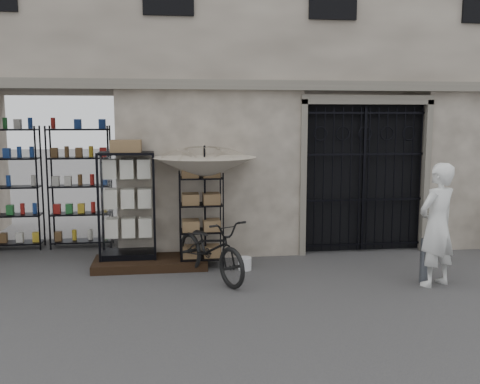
{
  "coord_description": "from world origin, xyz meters",
  "views": [
    {
      "loc": [
        -2.05,
        -7.9,
        2.65
      ],
      "look_at": [
        -0.8,
        1.4,
        1.35
      ],
      "focal_mm": 40.0,
      "sensor_mm": 36.0,
      "label": 1
    }
  ],
  "objects": [
    {
      "name": "white_bucket",
      "position": [
        -0.75,
        1.14,
        0.11
      ],
      "size": [
        0.27,
        0.27,
        0.23
      ],
      "primitive_type": "cylinder",
      "rotation": [
        0.0,
        0.0,
        -0.17
      ],
      "color": "silver",
      "rests_on": "ground"
    },
    {
      "name": "steel_bollard",
      "position": [
        2.02,
        0.02,
        0.36
      ],
      "size": [
        0.16,
        0.16,
        0.73
      ],
      "primitive_type": "cylinder",
      "rotation": [
        0.0,
        0.0,
        -0.21
      ],
      "color": "slate",
      "rests_on": "ground"
    },
    {
      "name": "step_platform",
      "position": [
        -2.4,
        1.55,
        0.07
      ],
      "size": [
        2.0,
        0.9,
        0.15
      ],
      "primitive_type": "cube",
      "color": "black",
      "rests_on": "ground"
    },
    {
      "name": "wire_rack",
      "position": [
        -1.49,
        1.52,
        0.84
      ],
      "size": [
        0.83,
        0.65,
        1.71
      ],
      "rotation": [
        0.0,
        0.0,
        0.17
      ],
      "color": "black",
      "rests_on": "ground"
    },
    {
      "name": "market_umbrella",
      "position": [
        -1.42,
        1.52,
        1.88
      ],
      "size": [
        1.74,
        1.77,
        2.61
      ],
      "rotation": [
        0.0,
        0.0,
        0.09
      ],
      "color": "black",
      "rests_on": "ground"
    },
    {
      "name": "shop_recess",
      "position": [
        -4.5,
        2.8,
        1.5
      ],
      "size": [
        3.0,
        1.7,
        3.0
      ],
      "primitive_type": "cube",
      "color": "black",
      "rests_on": "ground"
    },
    {
      "name": "shop_shelving",
      "position": [
        -4.55,
        3.3,
        1.25
      ],
      "size": [
        2.7,
        0.5,
        2.5
      ],
      "primitive_type": "cube",
      "color": "black",
      "rests_on": "ground"
    },
    {
      "name": "ground",
      "position": [
        0.0,
        0.0,
        0.0
      ],
      "size": [
        80.0,
        80.0,
        0.0
      ],
      "primitive_type": "plane",
      "color": "black",
      "rests_on": "ground"
    },
    {
      "name": "display_cabinet",
      "position": [
        -2.79,
        1.73,
        1.01
      ],
      "size": [
        0.98,
        0.65,
        2.06
      ],
      "rotation": [
        0.0,
        0.0,
        -0.06
      ],
      "color": "black",
      "rests_on": "step_platform"
    },
    {
      "name": "iron_gate",
      "position": [
        1.75,
        2.28,
        1.5
      ],
      "size": [
        2.5,
        0.21,
        3.0
      ],
      "color": "black",
      "rests_on": "ground"
    },
    {
      "name": "shopkeeper",
      "position": [
        2.13,
        -0.12,
        0.0
      ],
      "size": [
        1.46,
        2.08,
        0.47
      ],
      "primitive_type": "imported",
      "rotation": [
        0.0,
        0.0,
        3.57
      ],
      "color": "white",
      "rests_on": "ground"
    },
    {
      "name": "main_building",
      "position": [
        0.0,
        4.0,
        4.5
      ],
      "size": [
        14.0,
        4.0,
        9.0
      ],
      "primitive_type": "cube",
      "color": "#B6A896",
      "rests_on": "ground"
    },
    {
      "name": "bicycle",
      "position": [
        -1.39,
        0.72,
        0.0
      ],
      "size": [
        1.08,
        1.23,
        1.95
      ],
      "primitive_type": "imported",
      "rotation": [
        0.0,
        0.0,
        0.49
      ],
      "color": "black",
      "rests_on": "ground"
    }
  ]
}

